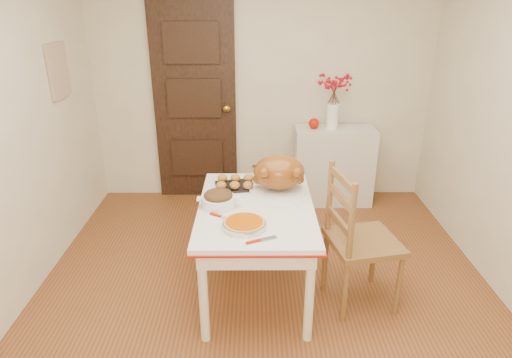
{
  "coord_description": "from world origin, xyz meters",
  "views": [
    {
      "loc": [
        -0.09,
        -2.58,
        2.1
      ],
      "look_at": [
        -0.07,
        0.26,
        0.9
      ],
      "focal_mm": 30.96,
      "sensor_mm": 36.0,
      "label": 1
    }
  ],
  "objects_px": {
    "kitchen_table": "(256,249)",
    "pumpkin_pie": "(244,223)",
    "sideboard": "(333,166)",
    "turkey_platter": "(279,174)",
    "chair_oak": "(364,238)"
  },
  "relations": [
    {
      "from": "sideboard",
      "to": "kitchen_table",
      "type": "height_order",
      "value": "sideboard"
    },
    {
      "from": "turkey_platter",
      "to": "pumpkin_pie",
      "type": "xyz_separation_m",
      "value": [
        -0.25,
        -0.55,
        -0.11
      ]
    },
    {
      "from": "turkey_platter",
      "to": "pumpkin_pie",
      "type": "height_order",
      "value": "turkey_platter"
    },
    {
      "from": "kitchen_table",
      "to": "pumpkin_pie",
      "type": "xyz_separation_m",
      "value": [
        -0.08,
        -0.32,
        0.39
      ]
    },
    {
      "from": "sideboard",
      "to": "kitchen_table",
      "type": "distance_m",
      "value": 1.77
    },
    {
      "from": "chair_oak",
      "to": "turkey_platter",
      "type": "bearing_deg",
      "value": 47.46
    },
    {
      "from": "sideboard",
      "to": "chair_oak",
      "type": "bearing_deg",
      "value": -92.43
    },
    {
      "from": "sideboard",
      "to": "turkey_platter",
      "type": "xyz_separation_m",
      "value": [
        -0.65,
        -1.33,
        0.45
      ]
    },
    {
      "from": "sideboard",
      "to": "chair_oak",
      "type": "xyz_separation_m",
      "value": [
        -0.07,
        -1.69,
        0.11
      ]
    },
    {
      "from": "sideboard",
      "to": "kitchen_table",
      "type": "bearing_deg",
      "value": -117.76
    },
    {
      "from": "kitchen_table",
      "to": "chair_oak",
      "type": "xyz_separation_m",
      "value": [
        0.75,
        -0.12,
        0.16
      ]
    },
    {
      "from": "turkey_platter",
      "to": "sideboard",
      "type": "bearing_deg",
      "value": 84.12
    },
    {
      "from": "turkey_platter",
      "to": "pumpkin_pie",
      "type": "bearing_deg",
      "value": -94.09
    },
    {
      "from": "kitchen_table",
      "to": "turkey_platter",
      "type": "xyz_separation_m",
      "value": [
        0.17,
        0.23,
        0.5
      ]
    },
    {
      "from": "chair_oak",
      "to": "pumpkin_pie",
      "type": "height_order",
      "value": "chair_oak"
    }
  ]
}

